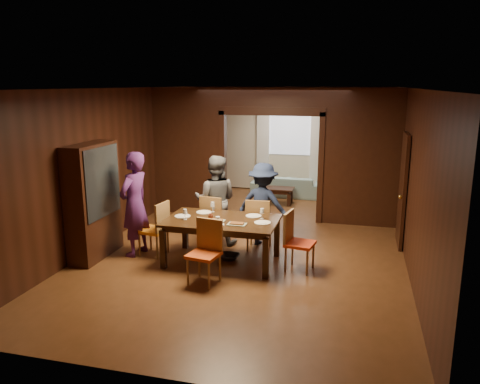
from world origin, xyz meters
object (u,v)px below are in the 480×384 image
(person_purple, at_px, (135,204))
(hutch, at_px, (93,201))
(dining_table, at_px, (222,241))
(coffee_table, at_px, (278,195))
(chair_near, at_px, (204,253))
(sofa, at_px, (287,186))
(person_grey, at_px, (215,200))
(chair_far_l, at_px, (216,220))
(chair_far_r, at_px, (259,224))
(person_navy, at_px, (263,204))
(chair_left, at_px, (153,228))
(chair_right, at_px, (300,242))

(person_purple, bearing_deg, hutch, -57.29)
(person_purple, bearing_deg, dining_table, 101.28)
(coffee_table, xyz_separation_m, chair_near, (-0.25, -5.12, 0.28))
(sofa, height_order, chair_near, chair_near)
(person_purple, xyz_separation_m, person_grey, (1.20, 0.92, -0.08))
(person_grey, height_order, chair_far_l, person_grey)
(chair_far_l, height_order, chair_far_r, same)
(hutch, bearing_deg, person_grey, 32.63)
(person_purple, xyz_separation_m, chair_far_l, (1.22, 0.85, -0.44))
(person_grey, bearing_deg, person_navy, -176.38)
(chair_left, bearing_deg, coffee_table, 168.07)
(chair_left, bearing_deg, chair_far_l, 138.87)
(sofa, relative_size, chair_near, 1.95)
(chair_near, bearing_deg, hutch, 174.20)
(chair_near, bearing_deg, dining_table, 98.42)
(chair_right, bearing_deg, coffee_table, 24.19)
(chair_left, height_order, chair_far_l, same)
(sofa, bearing_deg, person_navy, 92.80)
(coffee_table, bearing_deg, hutch, -118.64)
(person_purple, distance_m, chair_right, 2.95)
(person_navy, height_order, chair_near, person_navy)
(chair_near, bearing_deg, chair_far_r, 83.32)
(sofa, bearing_deg, chair_left, 72.83)
(hutch, bearing_deg, chair_near, -15.69)
(coffee_table, height_order, chair_near, chair_near)
(dining_table, bearing_deg, chair_right, -1.15)
(dining_table, xyz_separation_m, chair_far_r, (0.48, 0.79, 0.10))
(person_navy, relative_size, dining_table, 0.83)
(chair_right, bearing_deg, chair_far_r, 55.86)
(person_navy, relative_size, chair_far_r, 1.61)
(person_navy, bearing_deg, chair_far_l, 24.85)
(dining_table, relative_size, chair_far_l, 1.93)
(chair_far_r, height_order, chair_near, same)
(person_navy, bearing_deg, hutch, 35.84)
(person_grey, xyz_separation_m, hutch, (-1.84, -1.18, 0.15))
(sofa, distance_m, chair_near, 5.99)
(chair_far_l, relative_size, chair_far_r, 1.00)
(person_navy, height_order, hutch, hutch)
(person_grey, height_order, dining_table, person_grey)
(sofa, distance_m, chair_far_r, 4.30)
(person_grey, bearing_deg, hutch, 25.93)
(person_grey, bearing_deg, chair_right, 144.74)
(person_purple, bearing_deg, chair_left, 111.20)
(chair_left, bearing_deg, sofa, 170.06)
(chair_left, bearing_deg, chair_right, 96.29)
(sofa, relative_size, chair_right, 1.95)
(chair_left, xyz_separation_m, chair_far_r, (1.76, 0.74, 0.00))
(sofa, bearing_deg, hutch, 64.96)
(person_purple, height_order, dining_table, person_purple)
(chair_left, xyz_separation_m, chair_far_l, (0.91, 0.79, 0.00))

